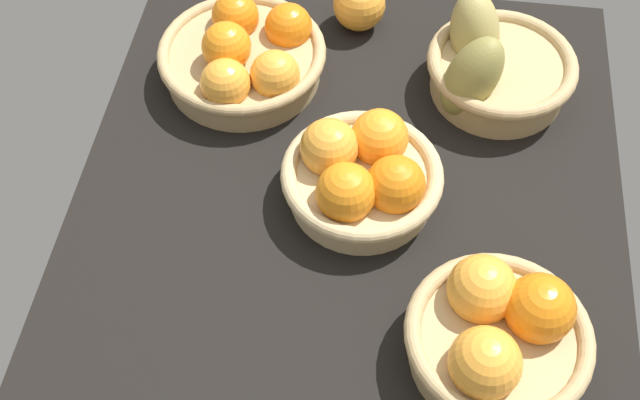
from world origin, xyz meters
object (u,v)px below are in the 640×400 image
at_px(basket_center, 362,175).
at_px(loose_orange_front_gap, 359,4).
at_px(basket_near_left, 245,56).
at_px(basket_far_left_pears, 492,67).
at_px(basket_far_right, 498,335).

height_order(basket_center, loose_orange_front_gap, basket_center).
relative_size(basket_near_left, basket_far_left_pears, 1.11).
bearing_deg(basket_near_left, loose_orange_front_gap, 131.15).
bearing_deg(basket_far_right, basket_center, -140.04).
xyz_separation_m(basket_center, loose_orange_front_gap, (-0.33, -0.04, -0.00)).
relative_size(basket_near_left, basket_center, 1.16).
height_order(basket_far_right, basket_near_left, basket_far_right).
xyz_separation_m(basket_near_left, loose_orange_front_gap, (-0.13, 0.15, -0.00)).
distance_m(basket_near_left, basket_far_left_pears, 0.35).
distance_m(basket_near_left, basket_center, 0.27).
bearing_deg(basket_center, basket_far_right, 39.96).
relative_size(basket_far_right, basket_near_left, 0.87).
xyz_separation_m(basket_far_right, basket_center, (-0.21, -0.17, -0.00)).
bearing_deg(basket_near_left, basket_center, 44.08).
distance_m(basket_near_left, loose_orange_front_gap, 0.20).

